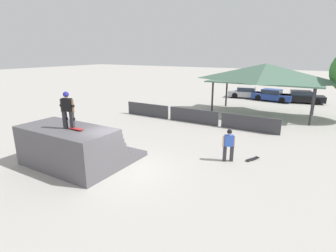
{
  "coord_description": "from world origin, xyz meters",
  "views": [
    {
      "loc": [
        7.35,
        -8.36,
        5.17
      ],
      "look_at": [
        -0.12,
        4.22,
        1.04
      ],
      "focal_mm": 28.0,
      "sensor_mm": 36.0,
      "label": 1
    }
  ],
  "objects_px": {
    "skateboard_on_ground": "(253,159)",
    "parked_car_silver": "(247,93)",
    "parked_car_blue": "(272,95)",
    "parked_car_black": "(301,97)",
    "skateboard_on_deck": "(77,129)",
    "skater_on_deck": "(67,108)",
    "bystander_walking": "(229,143)"
  },
  "relations": [
    {
      "from": "skateboard_on_ground",
      "to": "parked_car_silver",
      "type": "height_order",
      "value": "parked_car_silver"
    },
    {
      "from": "parked_car_blue",
      "to": "parked_car_black",
      "type": "relative_size",
      "value": 0.94
    },
    {
      "from": "skateboard_on_deck",
      "to": "skateboard_on_ground",
      "type": "xyz_separation_m",
      "value": [
        6.48,
        5.18,
        -1.89
      ]
    },
    {
      "from": "parked_car_silver",
      "to": "skateboard_on_deck",
      "type": "bearing_deg",
      "value": -100.28
    },
    {
      "from": "skateboard_on_ground",
      "to": "skater_on_deck",
      "type": "bearing_deg",
      "value": 154.26
    },
    {
      "from": "skateboard_on_ground",
      "to": "parked_car_silver",
      "type": "distance_m",
      "value": 18.99
    },
    {
      "from": "parked_car_blue",
      "to": "parked_car_silver",
      "type": "bearing_deg",
      "value": 178.36
    },
    {
      "from": "skateboard_on_deck",
      "to": "skateboard_on_ground",
      "type": "distance_m",
      "value": 8.51
    },
    {
      "from": "bystander_walking",
      "to": "skateboard_on_ground",
      "type": "height_order",
      "value": "bystander_walking"
    },
    {
      "from": "skateboard_on_ground",
      "to": "parked_car_black",
      "type": "distance_m",
      "value": 18.28
    },
    {
      "from": "skateboard_on_deck",
      "to": "parked_car_silver",
      "type": "xyz_separation_m",
      "value": [
        1.43,
        23.48,
        -1.35
      ]
    },
    {
      "from": "skateboard_on_deck",
      "to": "parked_car_blue",
      "type": "height_order",
      "value": "skateboard_on_deck"
    },
    {
      "from": "skater_on_deck",
      "to": "parked_car_blue",
      "type": "bearing_deg",
      "value": 60.61
    },
    {
      "from": "skateboard_on_ground",
      "to": "parked_car_silver",
      "type": "xyz_separation_m",
      "value": [
        -5.05,
        18.29,
        0.54
      ]
    },
    {
      "from": "bystander_walking",
      "to": "parked_car_blue",
      "type": "height_order",
      "value": "bystander_walking"
    },
    {
      "from": "skateboard_on_ground",
      "to": "bystander_walking",
      "type": "bearing_deg",
      "value": 154.4
    },
    {
      "from": "parked_car_silver",
      "to": "parked_car_blue",
      "type": "distance_m",
      "value": 2.89
    },
    {
      "from": "skateboard_on_ground",
      "to": "parked_car_blue",
      "type": "xyz_separation_m",
      "value": [
        -2.2,
        17.83,
        0.54
      ]
    },
    {
      "from": "skater_on_deck",
      "to": "bystander_walking",
      "type": "bearing_deg",
      "value": 19.08
    },
    {
      "from": "skateboard_on_deck",
      "to": "parked_car_blue",
      "type": "bearing_deg",
      "value": 81.14
    },
    {
      "from": "skateboard_on_deck",
      "to": "parked_car_black",
      "type": "distance_m",
      "value": 24.54
    },
    {
      "from": "bystander_walking",
      "to": "parked_car_black",
      "type": "xyz_separation_m",
      "value": [
        1.69,
        19.04,
        -0.36
      ]
    },
    {
      "from": "parked_car_silver",
      "to": "parked_car_black",
      "type": "distance_m",
      "value": 5.7
    },
    {
      "from": "parked_car_silver",
      "to": "parked_car_black",
      "type": "height_order",
      "value": "same"
    },
    {
      "from": "skateboard_on_ground",
      "to": "skateboard_on_deck",
      "type": "bearing_deg",
      "value": 156.06
    },
    {
      "from": "skateboard_on_deck",
      "to": "parked_car_blue",
      "type": "xyz_separation_m",
      "value": [
        4.28,
        23.01,
        -1.35
      ]
    },
    {
      "from": "skater_on_deck",
      "to": "parked_car_black",
      "type": "bearing_deg",
      "value": 54.31
    },
    {
      "from": "parked_car_silver",
      "to": "parked_car_blue",
      "type": "xyz_separation_m",
      "value": [
        2.85,
        -0.47,
        0.0
      ]
    },
    {
      "from": "skater_on_deck",
      "to": "skateboard_on_ground",
      "type": "xyz_separation_m",
      "value": [
        6.93,
        5.2,
        -2.79
      ]
    },
    {
      "from": "skateboard_on_ground",
      "to": "parked_car_black",
      "type": "xyz_separation_m",
      "value": [
        0.66,
        18.26,
        0.54
      ]
    },
    {
      "from": "skateboard_on_deck",
      "to": "parked_car_silver",
      "type": "height_order",
      "value": "skateboard_on_deck"
    },
    {
      "from": "bystander_walking",
      "to": "skateboard_on_ground",
      "type": "relative_size",
      "value": 1.97
    }
  ]
}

